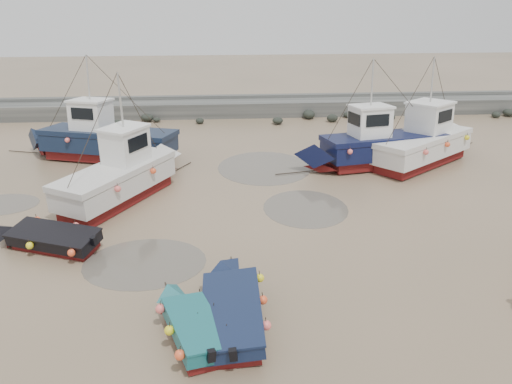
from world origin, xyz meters
TOP-DOWN VIEW (x-y plane):
  - ground at (0.00, 0.00)m, footprint 120.00×120.00m
  - seawall at (0.05, 21.99)m, footprint 60.00×4.92m
  - puddle_a at (-2.39, -1.32)m, footprint 4.80×4.80m
  - puddle_b at (4.71, 3.33)m, footprint 4.11×4.11m
  - puddle_c at (-10.24, 4.81)m, footprint 3.70×3.70m
  - puddle_d at (3.21, 9.26)m, footprint 5.51×5.51m
  - dinghy_1 at (0.97, -5.13)m, footprint 2.34×6.53m
  - dinghy_2 at (-0.39, -5.89)m, footprint 2.46×5.00m
  - dinghy_4 at (-6.49, 0.23)m, footprint 5.81×3.04m
  - cabin_boat_0 at (-6.78, 11.60)m, footprint 11.19×5.32m
  - cabin_boat_1 at (-4.15, 5.26)m, footprint 6.02×9.08m
  - cabin_boat_2 at (9.70, 9.04)m, footprint 10.37×4.11m
  - cabin_boat_3 at (12.93, 9.54)m, footprint 9.12×7.22m
  - person at (-5.49, 6.58)m, footprint 0.76×0.72m

SIDE VIEW (x-z plane):
  - ground at x=0.00m, z-range 0.00..0.00m
  - person at x=-5.49m, z-range -0.88..0.88m
  - puddle_a at x=-2.39m, z-range 0.00..0.01m
  - puddle_b at x=4.71m, z-range 0.00..0.01m
  - puddle_c at x=-10.24m, z-range 0.00..0.01m
  - puddle_d at x=3.21m, z-range 0.00..0.01m
  - dinghy_1 at x=0.97m, z-range -0.17..1.25m
  - dinghy_4 at x=-6.49m, z-range -0.17..1.26m
  - dinghy_2 at x=-0.39m, z-range -0.15..1.28m
  - seawall at x=0.05m, z-range -0.12..1.38m
  - cabin_boat_0 at x=-6.78m, z-range -1.81..4.41m
  - cabin_boat_2 at x=9.70m, z-range -1.78..4.44m
  - cabin_boat_3 at x=12.93m, z-range -1.77..4.45m
  - cabin_boat_1 at x=-4.15m, z-range -1.76..4.46m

